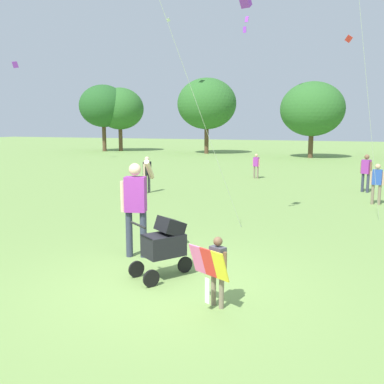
# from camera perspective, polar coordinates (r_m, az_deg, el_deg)

# --- Properties ---
(ground_plane) EXTENTS (120.00, 120.00, 0.00)m
(ground_plane) POSITION_cam_1_polar(r_m,az_deg,el_deg) (6.99, -2.87, -12.21)
(ground_plane) COLOR #75994C
(treeline_distant) EXTENTS (38.23, 6.28, 6.61)m
(treeline_distant) POSITION_cam_1_polar(r_m,az_deg,el_deg) (33.99, 18.57, 11.05)
(treeline_distant) COLOR brown
(treeline_distant) RESTS_ON ground
(child_with_butterfly_kite) EXTENTS (0.64, 0.48, 1.01)m
(child_with_butterfly_kite) POSITION_cam_1_polar(r_m,az_deg,el_deg) (5.97, 3.23, -9.81)
(child_with_butterfly_kite) COLOR #7F705B
(child_with_butterfly_kite) RESTS_ON ground
(person_adult_flyer) EXTENTS (0.60, 0.65, 1.89)m
(person_adult_flyer) POSITION_cam_1_polar(r_m,az_deg,el_deg) (8.14, -7.55, -1.22)
(person_adult_flyer) COLOR #33384C
(person_adult_flyer) RESTS_ON ground
(stroller) EXTENTS (0.89, 1.05, 1.03)m
(stroller) POSITION_cam_1_polar(r_m,az_deg,el_deg) (7.11, -3.67, -6.69)
(stroller) COLOR black
(stroller) RESTS_ON ground
(person_red_shirt) EXTENTS (0.39, 0.33, 1.42)m
(person_red_shirt) POSITION_cam_1_polar(r_m,az_deg,el_deg) (17.11, 22.27, 2.74)
(person_red_shirt) COLOR #33384C
(person_red_shirt) RESTS_ON ground
(person_sitting_far) EXTENTS (0.41, 0.21, 1.30)m
(person_sitting_far) POSITION_cam_1_polar(r_m,az_deg,el_deg) (14.62, 23.51, 1.40)
(person_sitting_far) COLOR #7F705B
(person_sitting_far) RESTS_ON ground
(person_couple_left) EXTENTS (0.36, 0.22, 1.15)m
(person_couple_left) POSITION_cam_1_polar(r_m,az_deg,el_deg) (20.11, 8.59, 3.73)
(person_couple_left) COLOR #7F705B
(person_couple_left) RESTS_ON ground
(person_kid_running) EXTENTS (0.22, 0.43, 1.35)m
(person_kid_running) POSITION_cam_1_polar(r_m,az_deg,el_deg) (15.79, -6.02, 2.74)
(person_kid_running) COLOR #4C4C51
(person_kid_running) RESTS_ON ground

